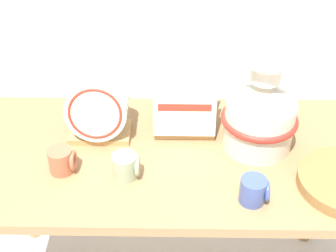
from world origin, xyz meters
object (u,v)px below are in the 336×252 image
(dish_rack_square_plates, at_px, (184,109))
(mug_terracotta_glaze, at_px, (62,161))
(mug_sage_glaze, at_px, (126,166))
(dish_rack_round_plates, at_px, (98,114))
(mug_cobalt_glaze, at_px, (254,190))
(ceramic_vase, at_px, (260,112))

(dish_rack_square_plates, xyz_separation_m, mug_terracotta_glaze, (-0.38, -0.22, -0.04))
(mug_sage_glaze, relative_size, mug_terracotta_glaze, 1.00)
(dish_rack_round_plates, distance_m, mug_terracotta_glaze, 0.21)
(mug_cobalt_glaze, bearing_deg, dish_rack_square_plates, 119.89)
(dish_rack_round_plates, bearing_deg, mug_cobalt_glaze, -31.50)
(mug_sage_glaze, bearing_deg, mug_cobalt_glaze, -14.60)
(mug_cobalt_glaze, bearing_deg, ceramic_vase, 80.47)
(mug_terracotta_glaze, xyz_separation_m, mug_cobalt_glaze, (0.58, -0.12, 0.00))
(mug_sage_glaze, bearing_deg, dish_rack_round_plates, 118.60)
(dish_rack_round_plates, xyz_separation_m, mug_terracotta_glaze, (-0.09, -0.18, -0.05))
(ceramic_vase, distance_m, mug_sage_glaze, 0.46)
(mug_sage_glaze, distance_m, mug_cobalt_glaze, 0.39)
(mug_sage_glaze, bearing_deg, ceramic_vase, 21.10)
(mug_sage_glaze, relative_size, mug_cobalt_glaze, 1.00)
(dish_rack_square_plates, xyz_separation_m, mug_sage_glaze, (-0.18, -0.25, -0.04))
(dish_rack_square_plates, distance_m, mug_cobalt_glaze, 0.40)
(ceramic_vase, bearing_deg, mug_sage_glaze, -158.90)
(ceramic_vase, height_order, mug_cobalt_glaze, ceramic_vase)
(dish_rack_round_plates, relative_size, mug_sage_glaze, 2.71)
(dish_rack_square_plates, bearing_deg, ceramic_vase, -19.09)
(ceramic_vase, distance_m, dish_rack_square_plates, 0.26)
(mug_sage_glaze, xyz_separation_m, mug_cobalt_glaze, (0.38, -0.10, 0.00))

